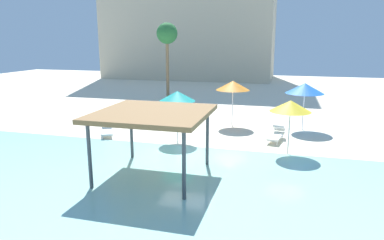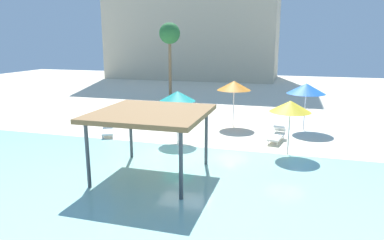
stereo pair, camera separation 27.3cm
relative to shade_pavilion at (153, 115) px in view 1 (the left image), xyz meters
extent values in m
plane|color=beige|center=(0.46, 2.60, -2.49)|extent=(80.00, 80.00, 0.00)
cube|color=#99D1C6|center=(0.46, -2.65, -2.47)|extent=(44.00, 13.50, 0.04)
cylinder|color=#42474C|center=(-1.77, 1.77, -1.25)|extent=(0.14, 0.14, 2.47)
cylinder|color=#42474C|center=(1.77, 1.77, -1.25)|extent=(0.14, 0.14, 2.47)
cylinder|color=#42474C|center=(-1.77, -1.77, -1.25)|extent=(0.14, 0.14, 2.47)
cylinder|color=#42474C|center=(1.77, -1.77, -1.25)|extent=(0.14, 0.14, 2.47)
cube|color=olive|center=(0.00, 0.00, 0.08)|extent=(4.24, 4.24, 0.18)
cylinder|color=silver|center=(1.69, 9.26, -1.36)|extent=(0.06, 0.06, 2.27)
cone|color=orange|center=(1.69, 9.26, 0.06)|extent=(2.10, 2.10, 0.58)
cylinder|color=silver|center=(-0.61, 5.05, -1.40)|extent=(0.06, 0.06, 2.18)
cone|color=teal|center=(-0.61, 5.05, -0.05)|extent=(1.91, 1.91, 0.53)
cylinder|color=silver|center=(5.15, 4.33, -1.46)|extent=(0.06, 0.06, 2.06)
cone|color=yellow|center=(5.15, 4.33, -0.17)|extent=(1.91, 1.91, 0.53)
cylinder|color=silver|center=(5.98, 9.40, -1.39)|extent=(0.06, 0.06, 2.20)
cone|color=blue|center=(5.98, 9.40, 0.02)|extent=(2.26, 2.26, 0.62)
cylinder|color=white|center=(-4.22, 4.42, -2.38)|extent=(0.05, 0.05, 0.22)
cylinder|color=white|center=(-4.64, 4.19, -2.38)|extent=(0.05, 0.05, 0.22)
cylinder|color=white|center=(-4.89, 5.69, -2.38)|extent=(0.05, 0.05, 0.22)
cylinder|color=white|center=(-5.32, 5.47, -2.38)|extent=(0.05, 0.05, 0.22)
cube|color=white|center=(-4.77, 4.94, -2.22)|extent=(1.37, 1.87, 0.10)
cube|color=white|center=(-5.11, 5.60, -1.94)|extent=(0.77, 0.73, 0.40)
cylinder|color=white|center=(4.62, 5.59, -2.38)|extent=(0.05, 0.05, 0.22)
cylinder|color=white|center=(4.15, 5.67, -2.38)|extent=(0.05, 0.05, 0.22)
cylinder|color=white|center=(4.88, 7.00, -2.38)|extent=(0.05, 0.05, 0.22)
cylinder|color=white|center=(4.41, 7.09, -2.38)|extent=(0.05, 0.05, 0.22)
cube|color=white|center=(4.52, 6.34, -2.22)|extent=(0.92, 1.88, 0.10)
cube|color=white|center=(4.65, 7.07, -1.94)|extent=(0.68, 0.61, 0.40)
cylinder|color=brown|center=(-5.74, 18.35, 0.28)|extent=(0.28, 0.28, 5.54)
sphere|color=#286B33|center=(-5.74, 18.35, 3.40)|extent=(1.90, 1.90, 1.90)
camera|label=1|loc=(4.90, -12.31, 2.85)|focal=32.71mm
camera|label=2|loc=(5.17, -12.24, 2.85)|focal=32.71mm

